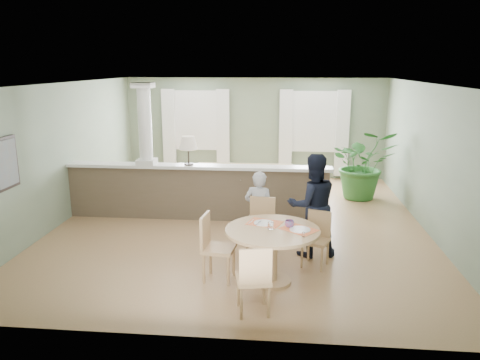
# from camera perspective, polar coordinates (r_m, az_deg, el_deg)

# --- Properties ---
(ground) EXTENTS (8.00, 8.00, 0.00)m
(ground) POSITION_cam_1_polar(r_m,az_deg,el_deg) (9.24, 0.09, -5.27)
(ground) COLOR tan
(ground) RESTS_ON ground
(room_shell) EXTENTS (7.02, 8.02, 2.71)m
(room_shell) POSITION_cam_1_polar(r_m,az_deg,el_deg) (9.44, 0.27, 6.44)
(room_shell) COLOR gray
(room_shell) RESTS_ON ground
(pony_wall) EXTENTS (5.32, 0.38, 2.70)m
(pony_wall) POSITION_cam_1_polar(r_m,az_deg,el_deg) (9.37, -5.81, -0.57)
(pony_wall) COLOR brown
(pony_wall) RESTS_ON ground
(sofa) EXTENTS (2.86, 1.14, 0.83)m
(sofa) POSITION_cam_1_polar(r_m,az_deg,el_deg) (10.42, 0.41, -0.67)
(sofa) COLOR #9C8155
(sofa) RESTS_ON ground
(houseplant) EXTENTS (1.53, 1.35, 1.62)m
(houseplant) POSITION_cam_1_polar(r_m,az_deg,el_deg) (11.13, 14.75, 1.89)
(houseplant) COLOR #2B6528
(houseplant) RESTS_ON ground
(dining_table) EXTENTS (1.33, 1.33, 0.91)m
(dining_table) POSITION_cam_1_polar(r_m,az_deg,el_deg) (6.63, 4.04, -7.30)
(dining_table) COLOR tan
(dining_table) RESTS_ON ground
(chair_far_boy) EXTENTS (0.48, 0.48, 0.96)m
(chair_far_boy) POSITION_cam_1_polar(r_m,az_deg,el_deg) (7.57, 2.59, -5.45)
(chair_far_boy) COLOR tan
(chair_far_boy) RESTS_ON ground
(chair_far_man) EXTENTS (0.50, 0.50, 0.85)m
(chair_far_man) POSITION_cam_1_polar(r_m,az_deg,el_deg) (7.34, 9.35, -6.76)
(chair_far_man) COLOR tan
(chair_far_man) RESTS_ON ground
(chair_near) EXTENTS (0.49, 0.49, 0.92)m
(chair_near) POSITION_cam_1_polar(r_m,az_deg,el_deg) (5.84, 1.73, -11.74)
(chair_near) COLOR tan
(chair_near) RESTS_ON ground
(chair_side) EXTENTS (0.49, 0.49, 0.97)m
(chair_side) POSITION_cam_1_polar(r_m,az_deg,el_deg) (6.76, -3.25, -7.80)
(chair_side) COLOR tan
(chair_side) RESTS_ON ground
(child_person) EXTENTS (0.56, 0.43, 1.36)m
(child_person) POSITION_cam_1_polar(r_m,az_deg,el_deg) (7.74, 2.33, -3.83)
(child_person) COLOR #9B9CA0
(child_person) RESTS_ON ground
(man_person) EXTENTS (0.95, 0.81, 1.68)m
(man_person) POSITION_cam_1_polar(r_m,az_deg,el_deg) (7.59, 8.83, -3.06)
(man_person) COLOR black
(man_person) RESTS_ON ground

